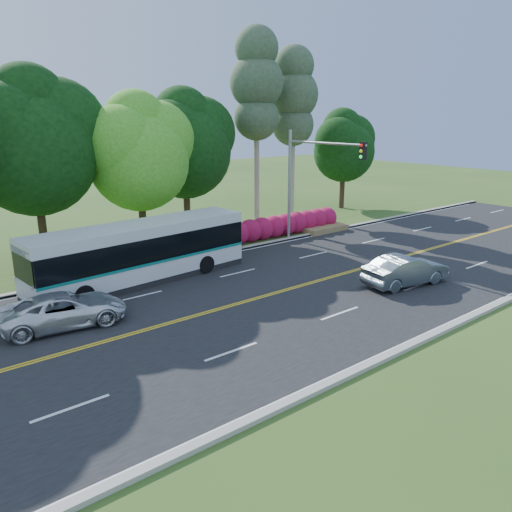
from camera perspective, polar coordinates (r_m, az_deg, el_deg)
ground at (r=23.48m, az=4.01°, el=-3.77°), size 120.00×120.00×0.00m
road at (r=23.48m, az=4.01°, el=-3.75°), size 60.00×14.00×0.02m
curb_north at (r=28.86m, az=-5.65°, el=0.08°), size 60.00×0.30×0.15m
curb_south at (r=19.24m, az=18.79°, el=-8.92°), size 60.00×0.30×0.15m
grass_verge at (r=30.38m, az=-7.56°, el=0.77°), size 60.00×4.00×0.10m
lane_markings at (r=23.42m, az=3.85°, el=-3.77°), size 57.60×13.82×0.00m
tree_row at (r=30.03m, az=-19.91°, el=12.73°), size 44.70×9.10×13.84m
bougainvillea_hedge at (r=33.76m, az=3.62°, el=3.55°), size 9.50×2.25×1.50m
traffic_signal at (r=30.70m, az=6.29°, el=9.75°), size 0.42×6.10×7.00m
transit_bus at (r=24.65m, az=-13.04°, el=0.31°), size 11.15×3.36×2.88m
sedan at (r=24.77m, az=16.76°, el=-1.58°), size 4.56×2.24×1.44m
suv at (r=20.56m, az=-21.06°, el=-5.75°), size 4.91×2.81×1.29m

